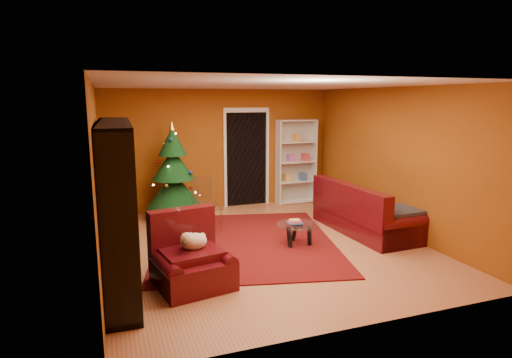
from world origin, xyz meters
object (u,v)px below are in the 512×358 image
object	(u,v)px
media_unit	(118,203)
gift_box_teal	(165,222)
rug	(244,242)
coffee_table	(298,234)
christmas_tree	(173,172)
gift_box_red	(192,212)
sofa	(366,207)
acrylic_chair	(207,207)
armchair	(192,257)
dog	(194,242)
gift_box_green	(206,214)
white_bookshelf	(296,162)

from	to	relation	value
media_unit	gift_box_teal	distance (m)	2.44
rug	coffee_table	xyz separation A→B (m)	(0.79, -0.43, 0.18)
christmas_tree	gift_box_red	xyz separation A→B (m)	(0.34, -0.01, -0.86)
sofa	coffee_table	bearing A→B (deg)	98.01
media_unit	acrylic_chair	world-z (taller)	media_unit
gift_box_red	armchair	size ratio (longest dim) A/B	0.20
dog	gift_box_red	bearing A→B (deg)	69.00
rug	christmas_tree	xyz separation A→B (m)	(-0.87, 1.90, 0.95)
gift_box_green	dog	size ratio (longest dim) A/B	0.68
gift_box_red	dog	xyz separation A→B (m)	(-0.59, -3.23, 0.48)
gift_box_green	sofa	world-z (taller)	sofa
sofa	acrylic_chair	size ratio (longest dim) A/B	2.39
christmas_tree	acrylic_chair	size ratio (longest dim) A/B	2.20
christmas_tree	dog	bearing A→B (deg)	-94.36
sofa	coffee_table	xyz separation A→B (m)	(-1.49, -0.27, -0.28)
sofa	gift_box_green	bearing A→B (deg)	55.05
coffee_table	christmas_tree	bearing A→B (deg)	125.44
rug	dog	size ratio (longest dim) A/B	8.59
christmas_tree	gift_box_teal	bearing A→B (deg)	-113.10
rug	coffee_table	size ratio (longest dim) A/B	4.80
christmas_tree	white_bookshelf	distance (m)	2.91
acrylic_chair	armchair	bearing A→B (deg)	-113.04
media_unit	acrylic_chair	distance (m)	2.41
christmas_tree	dog	xyz separation A→B (m)	(-0.25, -3.23, -0.39)
dog	white_bookshelf	bearing A→B (deg)	38.76
gift_box_teal	gift_box_red	size ratio (longest dim) A/B	1.42
sofa	acrylic_chair	xyz separation A→B (m)	(-2.72, 0.98, -0.01)
armchair	dog	world-z (taller)	armchair
rug	gift_box_teal	world-z (taller)	gift_box_teal
gift_box_green	dog	distance (m)	2.98
gift_box_teal	acrylic_chair	distance (m)	0.88
white_bookshelf	dog	distance (m)	4.82
gift_box_teal	gift_box_green	world-z (taller)	gift_box_teal
gift_box_teal	sofa	xyz separation A→B (m)	(3.44, -1.37, 0.32)
dog	coffee_table	world-z (taller)	dog
gift_box_red	white_bookshelf	world-z (taller)	white_bookshelf
coffee_table	acrylic_chair	xyz separation A→B (m)	(-1.22, 1.26, 0.26)
armchair	sofa	world-z (taller)	sofa
rug	acrylic_chair	bearing A→B (deg)	117.72
dog	gift_box_green	bearing A→B (deg)	63.71
white_bookshelf	gift_box_teal	bearing A→B (deg)	-160.73
rug	media_unit	bearing A→B (deg)	-156.24
dog	coffee_table	distance (m)	2.14
rug	coffee_table	distance (m)	0.92
white_bookshelf	sofa	xyz separation A→B (m)	(0.27, -2.47, -0.50)
media_unit	white_bookshelf	distance (m)	5.15
rug	media_unit	xyz separation A→B (m)	(-2.01, -0.89, 1.04)
christmas_tree	gift_box_green	size ratio (longest dim) A/B	7.31
gift_box_teal	coffee_table	distance (m)	2.55
coffee_table	acrylic_chair	distance (m)	1.78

